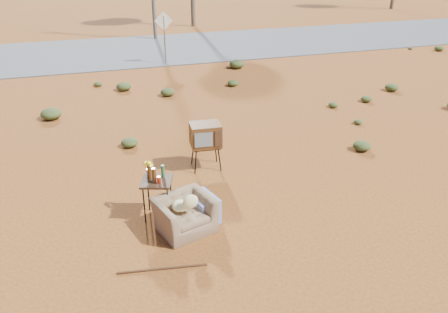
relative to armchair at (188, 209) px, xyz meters
name	(u,v)px	position (x,y,z in m)	size (l,w,h in m)	color
ground	(209,220)	(0.43, 0.11, -0.40)	(140.00, 140.00, 0.00)	#93521D
highway	(123,51)	(0.43, 15.11, -0.38)	(140.00, 7.00, 0.04)	#565659
armchair	(188,209)	(0.00, 0.00, 0.00)	(1.25, 1.02, 0.85)	#7E6244
tv_unit	(206,136)	(0.95, 2.19, 0.41)	(0.72, 0.60, 1.08)	black
side_table	(155,178)	(-0.48, 0.57, 0.41)	(0.69, 0.69, 1.09)	#372214
rusty_bar	(162,269)	(-0.67, -1.00, -0.38)	(0.04, 0.04, 1.43)	#492513
road_sign	(164,28)	(1.93, 12.11, 1.10)	(0.78, 0.06, 2.19)	brown
scrub_patch	(134,132)	(-0.40, 4.51, -0.26)	(17.49, 8.07, 0.33)	#414F22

